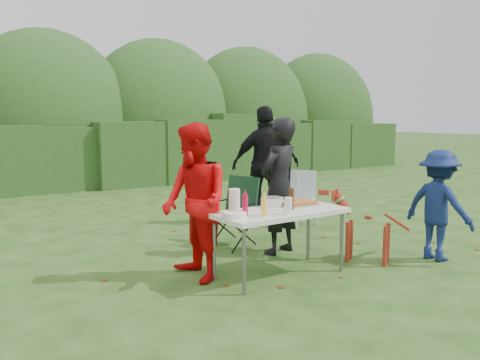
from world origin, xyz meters
TOP-DOWN VIEW (x-y plane):
  - ground at (0.00, 0.00)m, footprint 80.00×80.00m
  - hedge_row at (0.00, 8.00)m, footprint 22.00×1.40m
  - shrub_backdrop at (0.00, 9.60)m, footprint 20.00×2.60m
  - folding_table at (0.06, 0.01)m, footprint 1.50×0.70m
  - person_cook at (0.65, 0.75)m, footprint 0.72×0.57m
  - person_red_jacket at (-0.77, 0.43)m, footprint 0.69×0.86m
  - person_black_puffy at (1.66, 2.35)m, footprint 1.22×0.85m
  - child at (2.06, -0.60)m, footprint 0.55×0.90m
  - dog at (1.25, -0.21)m, footprint 0.75×0.95m
  - camping_chair at (0.37, 1.39)m, footprint 0.76×0.76m
  - lawn_chair at (1.96, 1.88)m, footprint 0.72×0.72m
  - food_tray at (0.40, 0.12)m, footprint 0.45×0.30m
  - focaccia_bread at (0.40, 0.12)m, footprint 0.40×0.26m
  - mustard_bottle at (-0.27, -0.14)m, footprint 0.06×0.06m
  - ketchup_bottle at (-0.43, -0.02)m, footprint 0.06×0.06m
  - beer_bottle at (0.17, -0.05)m, footprint 0.06×0.06m
  - paper_towel_roll at (-0.44, 0.17)m, footprint 0.12×0.12m
  - cup_stack at (-0.01, -0.22)m, footprint 0.08×0.08m
  - pasta_bowl at (0.15, 0.26)m, footprint 0.26×0.26m
  - plate_stack at (-0.56, -0.03)m, footprint 0.24×0.24m

SIDE VIEW (x-z plane):
  - ground at x=0.00m, z-range 0.00..0.00m
  - dog at x=1.25m, z-range 0.00..0.85m
  - lawn_chair at x=1.96m, z-range 0.00..0.88m
  - camping_chair at x=0.37m, z-range 0.00..0.94m
  - child at x=2.06m, z-range 0.00..1.36m
  - folding_table at x=0.06m, z-range 0.32..1.06m
  - food_tray at x=0.40m, z-range 0.74..0.76m
  - plate_stack at x=-0.56m, z-range 0.74..0.79m
  - focaccia_bread at x=0.40m, z-range 0.76..0.80m
  - pasta_bowl at x=0.15m, z-range 0.74..0.84m
  - cup_stack at x=-0.01m, z-range 0.74..0.92m
  - mustard_bottle at x=-0.27m, z-range 0.74..0.94m
  - hedge_row at x=0.00m, z-range 0.00..1.70m
  - ketchup_bottle at x=-0.43m, z-range 0.74..0.96m
  - person_red_jacket at x=-0.77m, z-range 0.00..1.70m
  - beer_bottle at x=0.17m, z-range 0.74..0.98m
  - paper_towel_roll at x=-0.44m, z-range 0.74..1.00m
  - person_cook at x=0.65m, z-range 0.00..1.75m
  - person_black_puffy at x=1.66m, z-range 0.00..1.93m
  - shrub_backdrop at x=0.00m, z-range 0.00..3.20m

